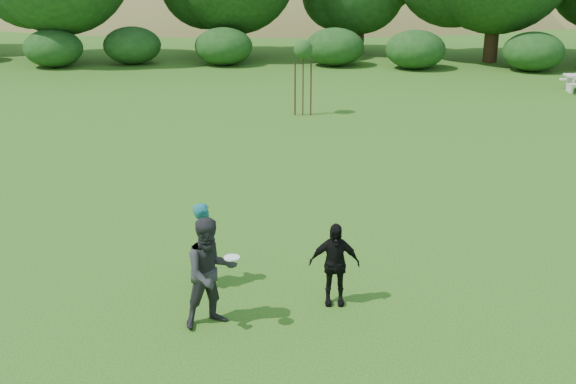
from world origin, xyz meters
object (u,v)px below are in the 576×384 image
Objects in this scene: player_teal at (205,245)px; sapling at (303,52)px; player_grey at (211,273)px; player_black at (334,264)px.

player_teal is 0.59× the size of sapling.
player_teal is 1.56m from player_grey.
player_grey is 1.25× the size of player_black.
player_teal is at bearing -96.22° from sapling.
player_teal is 0.85× the size of player_grey.
player_teal is at bearing 72.89° from player_grey.
player_black is (2.47, -0.65, -0.06)m from player_teal.
player_teal is 2.55m from player_black.
player_teal is 14.54m from sapling.
player_black is at bearing -86.56° from sapling.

